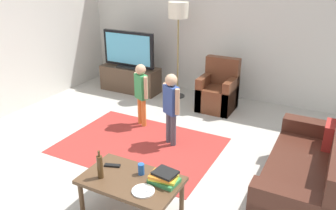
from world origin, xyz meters
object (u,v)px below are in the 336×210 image
object	(u,v)px
tv_remote	(112,165)
book_stack	(164,178)
armchair	(218,93)
floor_lamp	(178,16)
child_near_tv	(141,89)
child_center	(171,103)
tv_stand	(130,79)
tv	(129,50)
coffee_table	(131,183)
bottle	(100,166)
soda_can	(141,169)
plate	(143,191)
couch	(313,178)

from	to	relation	value
tv_remote	book_stack	bearing A→B (deg)	-19.47
armchair	book_stack	distance (m)	2.99
floor_lamp	child_near_tv	xyz separation A→B (m)	(0.05, -1.39, -0.94)
child_center	armchair	bearing A→B (deg)	84.53
tv_remote	tv_stand	bearing A→B (deg)	100.96
tv	coffee_table	size ratio (longest dim) A/B	1.10
child_near_tv	bottle	world-z (taller)	child_near_tv
child_near_tv	coffee_table	distance (m)	2.11
tv	soda_can	xyz separation A→B (m)	(2.10, -2.94, -0.37)
tv_stand	plate	distance (m)	3.93
tv	armchair	xyz separation A→B (m)	(1.88, -0.02, -0.55)
child_center	soda_can	distance (m)	1.44
child_center	tv_stand	bearing A→B (deg)	137.68
tv_stand	tv_remote	world-z (taller)	tv_stand
couch	floor_lamp	world-z (taller)	floor_lamp
coffee_table	plate	distance (m)	0.26
bottle	tv	bearing A→B (deg)	119.14
bottle	tv_stand	bearing A→B (deg)	118.98
tv_stand	tv	world-z (taller)	tv
plate	couch	bearing A→B (deg)	40.77
armchair	child_near_tv	distance (m)	1.50
couch	tv_remote	world-z (taller)	couch
soda_can	plate	xyz separation A→B (m)	(0.17, -0.24, -0.05)
couch	child_near_tv	distance (m)	2.75
tv_stand	couch	bearing A→B (deg)	-28.62
floor_lamp	book_stack	distance (m)	3.59
tv	couch	distance (m)	4.20
tv	tv_remote	bearing A→B (deg)	-59.37
child_near_tv	coffee_table	size ratio (longest dim) A/B	1.01
armchair	tv	bearing A→B (deg)	179.44
armchair	plate	distance (m)	3.19
bottle	couch	bearing A→B (deg)	32.39
tv_stand	floor_lamp	world-z (taller)	floor_lamp
armchair	floor_lamp	size ratio (longest dim) A/B	0.51
tv_stand	armchair	size ratio (longest dim) A/B	1.33
tv	couch	world-z (taller)	tv
tv_remote	tv	bearing A→B (deg)	101.13
floor_lamp	book_stack	world-z (taller)	floor_lamp
child_near_tv	book_stack	bearing A→B (deg)	-52.45
coffee_table	child_center	bearing A→B (deg)	102.03
soda_can	bottle	bearing A→B (deg)	-143.97
tv_stand	soda_can	bearing A→B (deg)	-54.62
child_near_tv	tv_stand	bearing A→B (deg)	129.92
tv_remote	plate	xyz separation A→B (m)	(0.52, -0.22, -0.00)
floor_lamp	child_center	xyz separation A→B (m)	(0.75, -1.73, -0.91)
child_center	book_stack	distance (m)	1.55
couch	child_center	size ratio (longest dim) A/B	1.72
floor_lamp	tv_remote	distance (m)	3.41
child_near_tv	book_stack	xyz separation A→B (m)	(1.34, -1.74, -0.13)
couch	book_stack	xyz separation A→B (m)	(-1.29, -0.98, 0.19)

